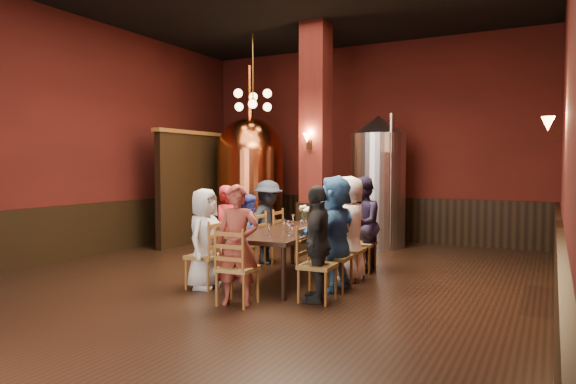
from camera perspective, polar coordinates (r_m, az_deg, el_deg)
The scene contains 40 objects.
room at distance 7.54m, azimuth -3.66°, elevation 6.95°, with size 10.00×10.02×4.50m.
wainscot_right at distance 6.56m, azimuth 27.90°, elevation -8.16°, with size 0.08×9.90×1.00m, color black.
wainscot_back at distance 12.11m, azimuth 8.59°, elevation -2.86°, with size 7.90×0.08×1.00m, color black.
wainscot_left at distance 10.22m, azimuth -23.06°, elevation -4.15°, with size 0.08×9.90×1.00m, color black.
column at distance 10.16m, azimuth 3.10°, elevation 5.93°, with size 0.58×0.58×4.50m, color #49130F.
partition at distance 11.97m, azimuth -8.86°, elevation 0.43°, with size 0.22×3.50×2.40m, color black.
pendant_cluster at distance 11.02m, azimuth -3.91°, elevation 10.14°, with size 0.90×0.90×1.70m, color #A57226, non-canonical shape.
sconce_wall at distance 7.26m, azimuth 27.70°, elevation 6.37°, with size 0.20×0.20×0.36m, color black, non-canonical shape.
sconce_column at distance 9.88m, azimuth 2.38°, elevation 5.72°, with size 0.20×0.20×0.36m, color black, non-canonical shape.
dining_table at distance 7.77m, azimuth 0.07°, elevation -4.70°, with size 1.13×2.45×0.75m.
chair_0 at distance 7.35m, azimuth -9.28°, elevation -6.99°, with size 0.46×0.46×0.92m, color brown, non-canonical shape.
person_0 at distance 7.31m, azimuth -9.29°, elevation -5.12°, with size 0.69×0.45×1.40m, color silver.
chair_1 at distance 7.91m, azimuth -6.58°, elevation -6.26°, with size 0.46×0.46×0.92m, color brown, non-canonical shape.
person_1 at distance 7.87m, azimuth -6.59°, elevation -4.45°, with size 0.52×0.34×1.42m, color maroon.
chair_2 at distance 8.47m, azimuth -4.28°, elevation -5.63°, with size 0.46×0.46×0.92m, color brown, non-canonical shape.
person_2 at distance 8.45m, azimuth -4.29°, elevation -4.50°, with size 0.61×0.30×1.26m, color #2B3591.
chair_3 at distance 9.06m, azimuth -2.25°, elevation -5.06°, with size 0.46×0.46×0.92m, color brown, non-canonical shape.
person_3 at distance 9.03m, azimuth -2.26°, elevation -3.35°, with size 0.95×0.54×1.46m, color #1E222D.
chair_4 at distance 6.58m, azimuth 3.30°, elevation -8.14°, with size 0.46×0.46×0.92m, color brown, non-canonical shape.
person_4 at distance 6.53m, azimuth 3.31°, elevation -5.74°, with size 0.87×0.36×1.48m, color black.
chair_5 at distance 7.20m, azimuth 5.22°, elevation -7.18°, with size 0.46×0.46×0.92m, color brown, non-canonical shape.
person_5 at distance 7.14m, azimuth 5.23°, elevation -4.52°, with size 1.48×0.47×1.59m, color teal.
chair_6 at distance 7.81m, azimuth 6.81°, elevation -6.37°, with size 0.46×0.46×0.92m, color brown, non-canonical shape.
person_6 at distance 7.77m, azimuth 6.82°, elevation -4.02°, with size 0.77×0.50×1.57m, color white.
chair_7 at distance 8.45m, azimuth 8.18°, elevation -5.68°, with size 0.46×0.46×0.92m, color brown, non-canonical shape.
person_7 at distance 8.41m, azimuth 8.19°, elevation -3.57°, with size 0.75×0.37×1.55m, color #1E1830.
chair_8 at distance 6.45m, azimuth -5.63°, elevation -8.37°, with size 0.46×0.46×0.92m, color brown, non-canonical shape.
person_8 at distance 6.40m, azimuth -5.65°, elevation -5.85°, with size 0.55×0.36×1.49m, color brown.
copper_kettle at distance 11.70m, azimuth -4.24°, elevation 1.60°, with size 1.68×1.68×3.96m.
steel_vessel at distance 11.03m, azimuth 9.99°, elevation 1.17°, with size 1.38×1.38×2.77m.
rose_vase at distance 8.70m, azimuth 1.79°, elevation -2.13°, with size 0.18×0.18×0.31m.
wine_glass_0 at distance 7.76m, azimuth 2.45°, elevation -3.62°, with size 0.07×0.07×0.17m, color white, non-canonical shape.
wine_glass_1 at distance 8.11m, azimuth 3.77°, elevation -3.34°, with size 0.07×0.07×0.17m, color white, non-canonical shape.
wine_glass_2 at distance 7.35m, azimuth 0.16°, elevation -3.99°, with size 0.07×0.07×0.17m, color white, non-canonical shape.
wine_glass_3 at distance 7.50m, azimuth 1.49°, elevation -3.86°, with size 0.07×0.07×0.17m, color white, non-canonical shape.
wine_glass_4 at distance 7.10m, azimuth -2.12°, elevation -4.24°, with size 0.07×0.07×0.17m, color white, non-canonical shape.
wine_glass_5 at distance 7.57m, azimuth -0.03°, elevation -3.79°, with size 0.07×0.07×0.17m, color white, non-canonical shape.
wine_glass_6 at distance 7.05m, azimuth 0.47°, elevation -4.29°, with size 0.07×0.07×0.17m, color white, non-canonical shape.
wine_glass_7 at distance 8.49m, azimuth 0.57°, elevation -3.05°, with size 0.07×0.07×0.17m, color white, non-canonical shape.
wine_glass_8 at distance 7.75m, azimuth -0.49°, elevation -3.63°, with size 0.07×0.07×0.17m, color white, non-canonical shape.
Camera 1 is at (3.88, -6.44, 1.73)m, focal length 32.00 mm.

